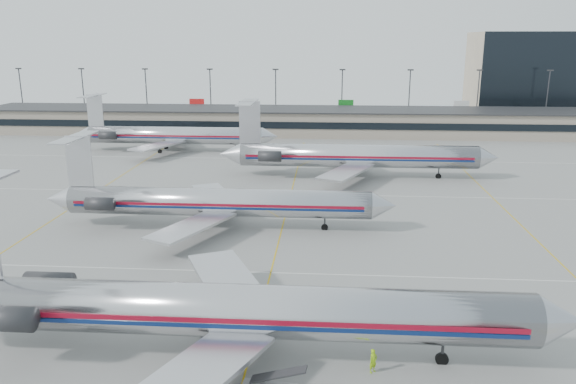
{
  "coord_description": "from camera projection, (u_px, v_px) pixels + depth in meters",
  "views": [
    {
      "loc": [
        5.49,
        -41.9,
        22.42
      ],
      "look_at": [
        0.69,
        24.52,
        4.5
      ],
      "focal_mm": 35.0,
      "sensor_mm": 36.0,
      "label": 1
    }
  ],
  "objects": [
    {
      "name": "jet_second_row",
      "position": [
        212.0,
        202.0,
        69.07
      ],
      "size": [
        43.59,
        25.67,
        11.41
      ],
      "color": "silver",
      "rests_on": "ground"
    },
    {
      "name": "distant_building",
      "position": [
        525.0,
        77.0,
        162.28
      ],
      "size": [
        30.0,
        20.0,
        25.0
      ],
      "primitive_type": "cube",
      "color": "tan",
      "rests_on": "ground"
    },
    {
      "name": "light_mast_row",
      "position": [
        309.0,
        94.0,
        152.21
      ],
      "size": [
        163.6,
        0.4,
        15.28
      ],
      "color": "#38383D",
      "rests_on": "ground"
    },
    {
      "name": "terminal",
      "position": [
        306.0,
        121.0,
        140.11
      ],
      "size": [
        162.0,
        17.0,
        6.25
      ],
      "color": "gray",
      "rests_on": "ground"
    },
    {
      "name": "ground",
      "position": [
        258.0,
        321.0,
        46.57
      ],
      "size": [
        260.0,
        260.0,
        0.0
      ],
      "primitive_type": "plane",
      "color": "gray",
      "rests_on": "ground"
    },
    {
      "name": "apron_markings",
      "position": [
        271.0,
        273.0,
        56.2
      ],
      "size": [
        160.0,
        0.15,
        0.02
      ],
      "primitive_type": "cube",
      "color": "silver",
      "rests_on": "ground"
    },
    {
      "name": "ramp_worker_near",
      "position": [
        373.0,
        361.0,
        39.09
      ],
      "size": [
        0.76,
        0.74,
        1.76
      ],
      "primitive_type": "imported",
      "rotation": [
        0.0,
        0.0,
        0.71
      ],
      "color": "#99D313",
      "rests_on": "ground"
    },
    {
      "name": "jet_back_row",
      "position": [
        171.0,
        135.0,
        117.45
      ],
      "size": [
        43.3,
        26.64,
        11.84
      ],
      "color": "silver",
      "rests_on": "ground"
    },
    {
      "name": "jet_third_row",
      "position": [
        352.0,
        155.0,
        94.94
      ],
      "size": [
        47.0,
        28.91,
        12.85
      ],
      "color": "silver",
      "rests_on": "ground"
    },
    {
      "name": "jet_foreground",
      "position": [
        225.0,
        309.0,
        40.47
      ],
      "size": [
        48.79,
        28.73,
        12.77
      ],
      "color": "silver",
      "rests_on": "ground"
    }
  ]
}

